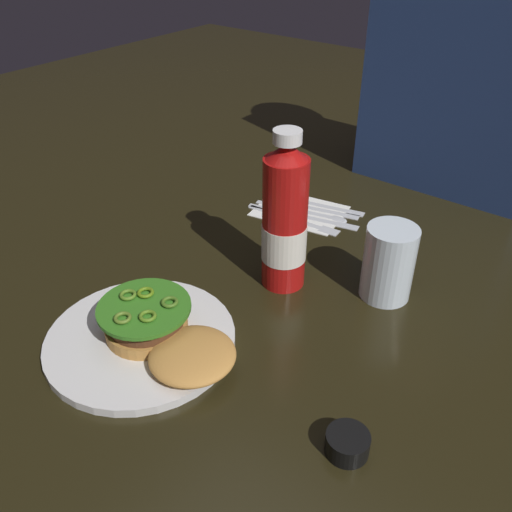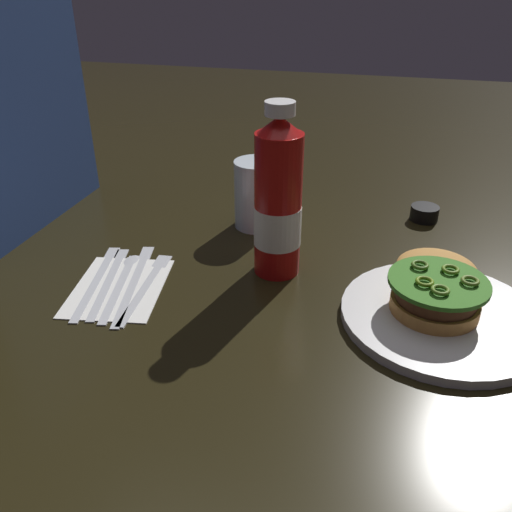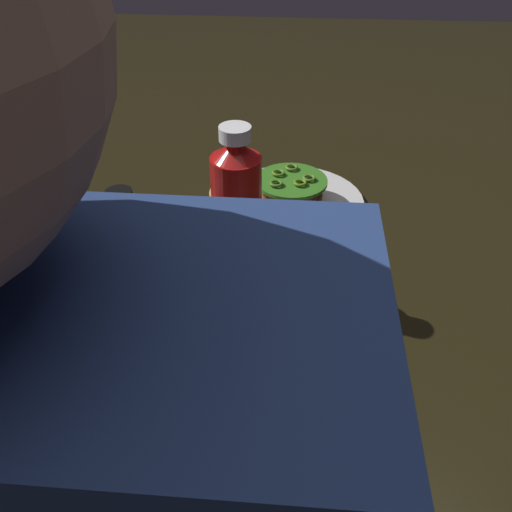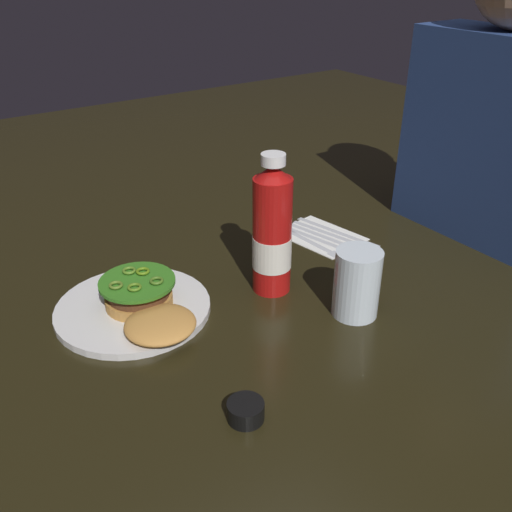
% 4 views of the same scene
% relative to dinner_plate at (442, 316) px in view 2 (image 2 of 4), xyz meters
% --- Properties ---
extents(ground_plane, '(3.00, 3.00, 0.00)m').
position_rel_dinner_plate_xyz_m(ground_plane, '(0.14, 0.16, -0.01)').
color(ground_plane, black).
extents(dinner_plate, '(0.26, 0.26, 0.01)m').
position_rel_dinner_plate_xyz_m(dinner_plate, '(0.00, 0.00, 0.00)').
color(dinner_plate, silver).
rests_on(dinner_plate, ground_plane).
extents(burger_sandwich, '(0.21, 0.13, 0.05)m').
position_rel_dinner_plate_xyz_m(burger_sandwich, '(0.03, 0.01, 0.03)').
color(burger_sandwich, '#BD823C').
rests_on(burger_sandwich, dinner_plate).
extents(ketchup_bottle, '(0.07, 0.07, 0.25)m').
position_rel_dinner_plate_xyz_m(ketchup_bottle, '(0.07, 0.23, 0.10)').
color(ketchup_bottle, '#AD1110').
rests_on(ketchup_bottle, ground_plane).
extents(water_glass, '(0.08, 0.08, 0.12)m').
position_rel_dinner_plate_xyz_m(water_glass, '(0.21, 0.30, 0.05)').
color(water_glass, silver).
rests_on(water_glass, ground_plane).
extents(condiment_cup, '(0.05, 0.05, 0.03)m').
position_rel_dinner_plate_xyz_m(condiment_cup, '(0.31, 0.02, 0.01)').
color(condiment_cup, black).
rests_on(condiment_cup, ground_plane).
extents(napkin, '(0.18, 0.15, 0.00)m').
position_rel_dinner_plate_xyz_m(napkin, '(-0.03, 0.44, -0.00)').
color(napkin, white).
rests_on(napkin, ground_plane).
extents(fork_utensil, '(0.19, 0.03, 0.00)m').
position_rel_dinner_plate_xyz_m(fork_utensil, '(-0.01, 0.41, -0.00)').
color(fork_utensil, silver).
rests_on(fork_utensil, napkin).
extents(table_knife, '(0.22, 0.07, 0.00)m').
position_rel_dinner_plate_xyz_m(table_knife, '(-0.01, 0.43, -0.00)').
color(table_knife, silver).
rests_on(table_knife, napkin).
extents(spoon_utensil, '(0.18, 0.06, 0.00)m').
position_rel_dinner_plate_xyz_m(spoon_utensil, '(-0.01, 0.45, -0.00)').
color(spoon_utensil, silver).
rests_on(spoon_utensil, napkin).
extents(butter_knife, '(0.19, 0.06, 0.00)m').
position_rel_dinner_plate_xyz_m(butter_knife, '(-0.01, 0.46, -0.00)').
color(butter_knife, silver).
rests_on(butter_knife, napkin).
extents(steak_knife, '(0.20, 0.06, 0.00)m').
position_rel_dinner_plate_xyz_m(steak_knife, '(-0.02, 0.48, -0.00)').
color(steak_knife, silver).
rests_on(steak_knife, napkin).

